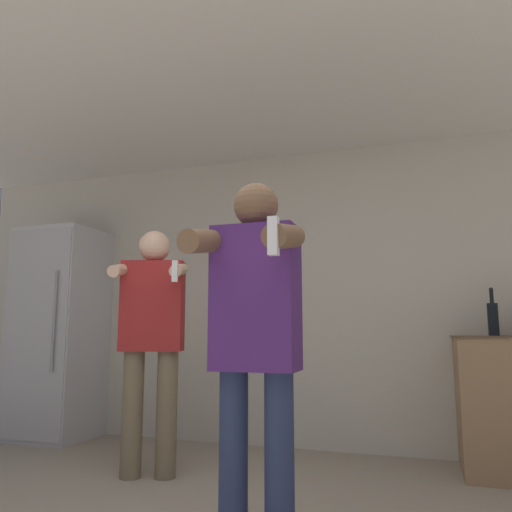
% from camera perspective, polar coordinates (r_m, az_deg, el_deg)
% --- Properties ---
extents(wall_back, '(7.00, 0.06, 2.55)m').
position_cam_1_polar(wall_back, '(4.36, 6.38, -4.51)').
color(wall_back, beige).
rests_on(wall_back, ground_plane).
extents(ceiling_slab, '(7.00, 3.26, 0.05)m').
position_cam_1_polar(ceiling_slab, '(3.40, 0.70, 19.62)').
color(ceiling_slab, silver).
rests_on(ceiling_slab, wall_back).
extents(refrigerator, '(0.71, 0.66, 1.93)m').
position_cam_1_polar(refrigerator, '(5.09, -21.64, -8.05)').
color(refrigerator, silver).
rests_on(refrigerator, ground_plane).
extents(bottle_amber_bourbon, '(0.07, 0.07, 0.35)m').
position_cam_1_polar(bottle_amber_bourbon, '(3.98, 25.46, -6.37)').
color(bottle_amber_bourbon, black).
rests_on(bottle_amber_bourbon, counter).
extents(person_woman_foreground, '(0.44, 0.44, 1.61)m').
position_cam_1_polar(person_woman_foreground, '(2.09, -0.10, -8.84)').
color(person_woman_foreground, navy).
rests_on(person_woman_foreground, ground_plane).
extents(person_man_side, '(0.56, 0.53, 1.68)m').
position_cam_1_polar(person_man_side, '(3.58, -11.82, -8.54)').
color(person_man_side, '#75664C').
rests_on(person_man_side, ground_plane).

